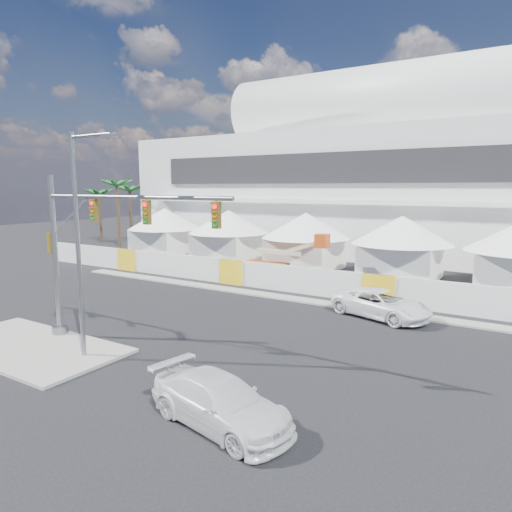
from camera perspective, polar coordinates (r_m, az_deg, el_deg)
The scene contains 12 objects.
ground at distance 22.61m, azimuth -11.69°, elevation -11.73°, with size 160.00×160.00×0.00m, color black.
median_island at distance 25.31m, azimuth -26.63°, elevation -10.09°, with size 10.00×5.00×0.15m, color gray.
stadium at distance 57.13m, azimuth 26.06°, elevation 9.40°, with size 80.00×24.80×21.98m.
tent_row at distance 42.04m, azimuth 11.77°, elevation 2.08°, with size 53.40×8.40×5.40m.
hoarding_fence at distance 31.77m, azimuth 15.08°, elevation -4.04°, with size 70.00×0.25×2.00m, color silver.
palm_cluster at distance 65.80m, azimuth -15.47°, elevation 7.49°, with size 10.60×10.60×8.55m.
sedan_silver at distance 28.36m, azimuth 16.41°, elevation -6.24°, with size 4.09×1.64×1.39m, color silver.
pickup_curb at distance 28.59m, azimuth 15.39°, elevation -5.79°, with size 6.02×2.77×1.67m, color white.
pickup_near at distance 15.78m, azimuth -4.53°, elevation -17.70°, with size 5.52×2.24×1.60m, color silver.
traffic_mast at distance 23.74m, azimuth -20.71°, elevation 0.68°, with size 11.56×0.80×8.24m.
streetlight_median at distance 21.46m, azimuth -21.05°, elevation 2.94°, with size 2.76×0.28×9.99m.
boom_lift at distance 39.82m, azimuth 2.08°, elevation -1.11°, with size 7.90×1.84×4.02m.
Camera 1 is at (14.74, -15.29, 7.78)m, focal length 32.00 mm.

